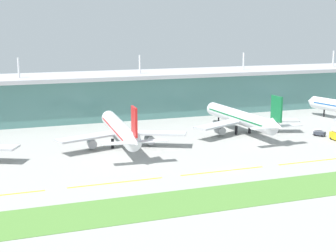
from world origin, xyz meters
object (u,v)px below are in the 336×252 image
airliner_near_middle (120,130)px  baggage_cart (318,132)px  pushback_tug (320,133)px  airliner_far_middle (241,118)px

airliner_near_middle → baggage_cart: size_ratio=15.36×
airliner_near_middle → baggage_cart: 81.47m
pushback_tug → airliner_far_middle: bearing=150.1°
airliner_near_middle → baggage_cart: (80.88, -8.29, -5.18)m
pushback_tug → baggage_cart: baggage_cart is taller
airliner_far_middle → airliner_near_middle: bearing=-173.7°
airliner_far_middle → baggage_cart: airliner_far_middle is taller
airliner_near_middle → pushback_tug: (80.67, -9.92, -5.34)m
baggage_cart → airliner_near_middle: bearing=174.1°
airliner_far_middle → pushback_tug: (27.40, -15.76, -5.34)m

